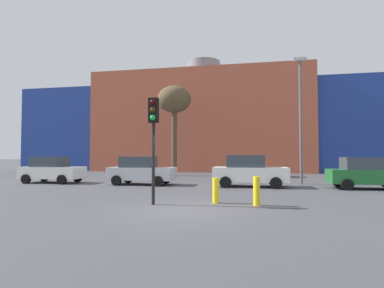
# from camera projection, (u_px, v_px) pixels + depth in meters

# --- Properties ---
(ground_plane) EXTENTS (200.00, 200.00, 0.00)m
(ground_plane) POSITION_uv_depth(u_px,v_px,m) (180.00, 210.00, 9.68)
(ground_plane) COLOR #47474C
(building_backdrop) EXTENTS (41.98, 10.54, 12.99)m
(building_backdrop) POSITION_uv_depth(u_px,v_px,m) (204.00, 126.00, 36.04)
(building_backdrop) COLOR #B2563D
(building_backdrop) RESTS_ON ground_plane
(parked_car_0) EXTENTS (3.85, 1.89, 1.67)m
(parked_car_0) POSITION_uv_depth(u_px,v_px,m) (52.00, 170.00, 19.26)
(parked_car_0) COLOR white
(parked_car_0) RESTS_ON ground_plane
(parked_car_1) EXTENTS (3.90, 1.92, 1.69)m
(parked_car_1) POSITION_uv_depth(u_px,v_px,m) (141.00, 171.00, 18.11)
(parked_car_1) COLOR silver
(parked_car_1) RESTS_ON ground_plane
(parked_car_2) EXTENTS (4.10, 2.01, 1.78)m
(parked_car_2) POSITION_uv_depth(u_px,v_px,m) (249.00, 171.00, 16.90)
(parked_car_2) COLOR white
(parked_car_2) RESTS_ON ground_plane
(parked_car_3) EXTENTS (3.84, 1.89, 1.66)m
(parked_car_3) POSITION_uv_depth(u_px,v_px,m) (366.00, 173.00, 15.75)
(parked_car_3) COLOR #1E662D
(parked_car_3) RESTS_ON ground_plane
(traffic_light_island) EXTENTS (0.38, 0.38, 3.86)m
(traffic_light_island) POSITION_uv_depth(u_px,v_px,m) (153.00, 126.00, 10.90)
(traffic_light_island) COLOR black
(traffic_light_island) RESTS_ON ground_plane
(bare_tree_0) EXTENTS (2.93, 2.93, 7.79)m
(bare_tree_0) POSITION_uv_depth(u_px,v_px,m) (174.00, 102.00, 26.09)
(bare_tree_0) COLOR brown
(bare_tree_0) RESTS_ON ground_plane
(bollard_yellow_0) EXTENTS (0.24, 0.24, 0.93)m
(bollard_yellow_0) POSITION_uv_depth(u_px,v_px,m) (216.00, 190.00, 11.16)
(bollard_yellow_0) COLOR yellow
(bollard_yellow_0) RESTS_ON ground_plane
(bollard_yellow_1) EXTENTS (0.24, 0.24, 1.02)m
(bollard_yellow_1) POSITION_uv_depth(u_px,v_px,m) (257.00, 191.00, 10.61)
(bollard_yellow_1) COLOR yellow
(bollard_yellow_1) RESTS_ON ground_plane
(street_lamp) EXTENTS (0.80, 0.24, 7.83)m
(street_lamp) POSITION_uv_depth(u_px,v_px,m) (300.00, 112.00, 18.54)
(street_lamp) COLOR #59595E
(street_lamp) RESTS_ON ground_plane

